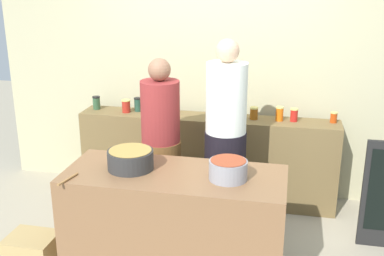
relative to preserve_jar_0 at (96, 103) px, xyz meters
name	(u,v)px	position (x,y,z in m)	size (l,w,h in m)	color
ground	(184,253)	(1.23, -1.14, -1.00)	(12.00, 12.00, 0.00)	tan
storefront_wall	(213,56)	(1.23, 0.31, 0.50)	(4.80, 0.12, 3.00)	#B5AF88
display_shelf	(207,159)	(1.23, -0.04, -0.54)	(2.70, 0.36, 0.93)	brown
prep_table	(175,225)	(1.23, -1.44, -0.56)	(1.70, 0.70, 0.90)	brown
preserve_jar_0	(96,103)	(0.00, 0.00, 0.00)	(0.08, 0.08, 0.14)	#2E5234
preserve_jar_1	(126,106)	(0.36, -0.05, 0.00)	(0.09, 0.09, 0.14)	#A4271C
preserve_jar_2	(138,104)	(0.46, 0.02, 0.00)	(0.08, 0.08, 0.15)	#234736
preserve_jar_3	(166,107)	(0.78, 0.02, -0.01)	(0.07, 0.07, 0.13)	#AF2D27
preserve_jar_4	(230,111)	(1.47, -0.02, 0.00)	(0.07, 0.07, 0.15)	olive
preserve_jar_5	(254,113)	(1.71, -0.02, -0.01)	(0.08, 0.08, 0.13)	#8A4B13
preserve_jar_6	(280,114)	(1.97, -0.02, 0.00)	(0.08, 0.08, 0.14)	#DC5F11
preserve_jar_7	(294,115)	(2.11, -0.01, -0.01)	(0.08, 0.08, 0.13)	red
preserve_jar_8	(334,117)	(2.50, 0.03, -0.02)	(0.07, 0.07, 0.11)	#B33B0F
cooking_pot_left	(131,159)	(0.88, -1.42, -0.03)	(0.36, 0.36, 0.15)	#2D2D2D
cooking_pot_center	(228,170)	(1.65, -1.46, -0.03)	(0.29, 0.29, 0.15)	gray
wooden_spoon	(68,179)	(0.49, -1.73, -0.10)	(0.02, 0.02, 0.23)	#9E703D
cook_with_tongs	(161,157)	(0.94, -0.78, -0.25)	(0.36, 0.36, 1.66)	brown
cook_in_cap	(225,150)	(1.52, -0.71, -0.17)	(0.37, 0.37, 1.83)	black
bread_crate	(32,250)	(0.03, -1.56, -0.87)	(0.40, 0.33, 0.27)	tan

